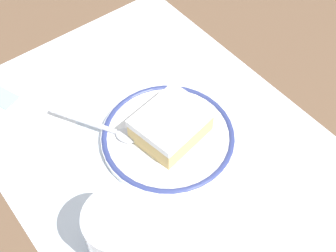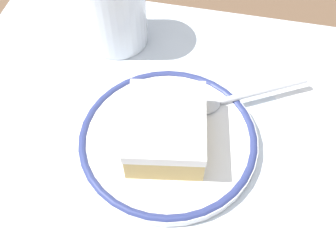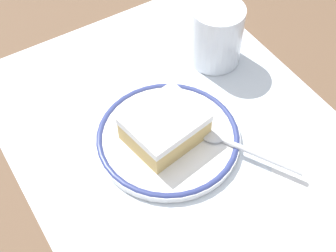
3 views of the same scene
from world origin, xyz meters
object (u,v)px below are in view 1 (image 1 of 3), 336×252
Objects in this scene: spoon at (107,129)px; napkin at (43,91)px; sugar_packet at (0,96)px; plate at (168,136)px; cup at (121,237)px; cake_slice at (171,125)px.

spoon is 0.13m from napkin.
sugar_packet reaches higher than napkin.
napkin is (0.19, 0.09, -0.01)m from plate.
cup is 0.29m from napkin.
sugar_packet is (0.03, 0.06, 0.00)m from napkin.
cake_slice is at bearing -132.05° from spoon.
cake_slice reaches higher than plate.
cake_slice is 0.21m from napkin.
napkin is at bearing -117.84° from sugar_packet.
cup reaches higher than cake_slice.
spoon is 0.17m from cup.
cake_slice is 2.07× the size of sugar_packet.
plate is 0.17m from cup.
cup is at bearing 152.56° from spoon.
cake_slice reaches higher than sugar_packet.
spoon is at bearing -165.84° from napkin.
sugar_packet is (0.31, 0.01, -0.04)m from cup.
spoon is (0.06, 0.06, 0.01)m from plate.
napkin is 0.06m from sugar_packet.
cup is 0.31m from sugar_packet.
plate is 0.08m from spoon.
spoon is 1.02× the size of napkin.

